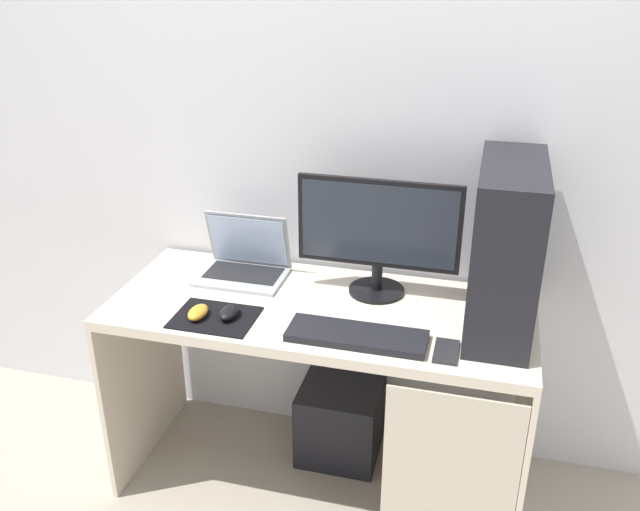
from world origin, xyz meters
name	(u,v)px	position (x,y,z in m)	size (l,w,h in m)	color
ground_plane	(320,476)	(0.00, 0.00, 0.00)	(8.00, 8.00, 0.00)	#9E9384
wall_back	(346,109)	(0.00, 0.33, 1.30)	(4.00, 0.05, 2.60)	silver
desk	(325,346)	(0.02, -0.01, 0.58)	(1.39, 0.58, 0.73)	beige
pc_tower	(505,248)	(0.56, 0.03, 0.99)	(0.19, 0.48, 0.52)	black
monitor	(378,233)	(0.16, 0.13, 0.95)	(0.54, 0.19, 0.40)	black
laptop	(244,263)	(-0.32, 0.15, 0.77)	(0.30, 0.22, 0.22)	#9EA3A8
keyboard	(357,336)	(0.16, -0.18, 0.74)	(0.42, 0.14, 0.02)	black
mousepad	(215,317)	(-0.30, -0.17, 0.73)	(0.26, 0.20, 0.01)	black
mouse_left	(229,312)	(-0.26, -0.16, 0.75)	(0.06, 0.10, 0.03)	black
mouse_right	(198,312)	(-0.35, -0.18, 0.75)	(0.06, 0.10, 0.03)	orange
cell_phone	(446,351)	(0.43, -0.18, 0.73)	(0.07, 0.13, 0.01)	#232326
subwoofer	(341,419)	(0.04, 0.16, 0.15)	(0.30, 0.30, 0.30)	black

